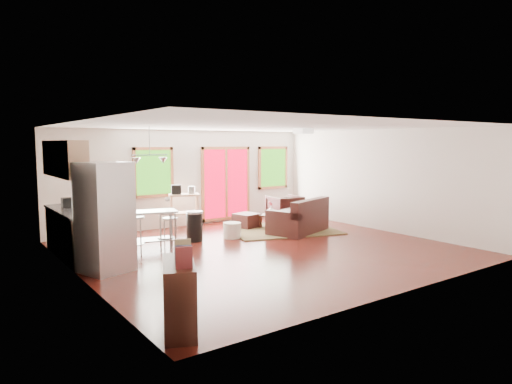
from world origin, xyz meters
TOP-DOWN VIEW (x-y plane):
  - floor at (0.00, 0.00)m, footprint 7.50×7.00m
  - ceiling at (0.00, 0.00)m, footprint 7.50×7.00m
  - back_wall at (0.00, 3.51)m, footprint 7.50×0.02m
  - left_wall at (-3.76, 0.00)m, footprint 0.02×7.00m
  - right_wall at (3.76, 0.00)m, footprint 0.02×7.00m
  - front_wall at (0.00, -3.51)m, footprint 7.50×0.02m
  - window_left at (-1.00, 3.46)m, footprint 1.10×0.05m
  - french_doors at (1.20, 3.46)m, footprint 1.60×0.05m
  - window_right at (2.90, 3.46)m, footprint 1.10×0.05m
  - rug at (1.64, 1.43)m, footprint 3.16×2.76m
  - loveseat at (1.80, 0.93)m, footprint 1.84×1.42m
  - coffee_table at (1.77, 1.92)m, footprint 1.04×0.80m
  - armchair at (2.43, 2.31)m, footprint 0.92×0.87m
  - ottoman at (1.09, 2.26)m, footprint 0.70×0.70m
  - pouf at (0.07, 1.38)m, footprint 0.50×0.50m
  - vase at (1.57, 1.82)m, footprint 0.24×0.24m
  - book at (2.31, 1.96)m, footprint 0.24×0.06m
  - cabinets at (-3.49, 1.70)m, footprint 0.64×2.24m
  - refrigerator at (-3.25, 0.27)m, footprint 0.96×0.95m
  - island at (-2.11, 1.36)m, footprint 1.41×0.84m
  - cup at (-1.42, 1.70)m, footprint 0.14×0.12m
  - bar_stool_a at (-2.44, 1.02)m, footprint 0.49×0.49m
  - bar_stool_b at (-1.69, 1.26)m, footprint 0.49×0.49m
  - bar_stool_c at (-1.60, 1.21)m, footprint 0.40×0.40m
  - trash_can at (-0.83, 1.58)m, footprint 0.41×0.41m
  - kitchen_cart at (-0.39, 3.01)m, footprint 0.90×0.75m
  - bookshelf at (-3.35, -2.81)m, footprint 0.72×1.02m
  - ceiling_flush at (1.60, 0.60)m, footprint 0.35×0.35m
  - pendant_light at (-1.90, 1.50)m, footprint 0.80×0.18m

SIDE VIEW (x-z plane):
  - floor at x=0.00m, z-range -0.02..0.00m
  - rug at x=1.64m, z-range 0.00..0.03m
  - pouf at x=0.07m, z-range 0.00..0.37m
  - ottoman at x=1.09m, z-range 0.00..0.39m
  - coffee_table at x=1.77m, z-range 0.13..0.50m
  - loveseat at x=1.80m, z-range -0.09..0.78m
  - trash_can at x=-0.83m, z-range 0.00..0.70m
  - armchair at x=2.43m, z-range 0.00..0.86m
  - bookshelf at x=-3.35m, z-range -0.12..1.00m
  - bar_stool_c at x=-1.60m, z-range 0.16..0.83m
  - vase at x=1.57m, z-range 0.36..0.67m
  - book at x=2.31m, z-range 0.40..0.72m
  - island at x=-2.11m, z-range 0.16..0.99m
  - bar_stool_a at x=-2.44m, z-range 0.20..1.00m
  - bar_stool_b at x=-1.69m, z-range 0.20..1.00m
  - kitchen_cart at x=-0.39m, z-range 0.22..1.40m
  - cabinets at x=-3.49m, z-range -0.22..2.08m
  - refrigerator at x=-3.25m, z-range 0.00..1.93m
  - cup at x=-1.42m, z-range 0.95..1.07m
  - french_doors at x=1.20m, z-range 0.05..2.15m
  - back_wall at x=0.00m, z-range 0.00..2.60m
  - left_wall at x=-3.76m, z-range 0.00..2.60m
  - right_wall at x=3.76m, z-range 0.00..2.60m
  - front_wall at x=0.00m, z-range 0.00..2.60m
  - window_left at x=-1.00m, z-range 0.85..2.15m
  - window_right at x=2.90m, z-range 0.85..2.15m
  - pendant_light at x=-1.90m, z-range 1.50..2.29m
  - ceiling_flush at x=1.60m, z-range 2.47..2.59m
  - ceiling at x=0.00m, z-range 2.60..2.62m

